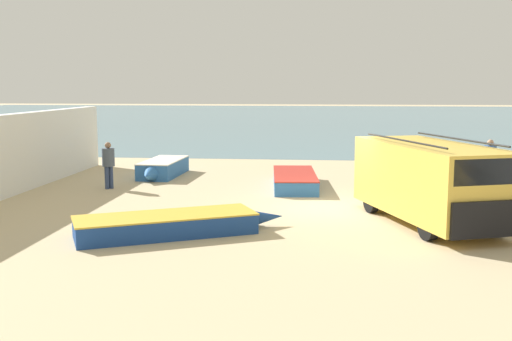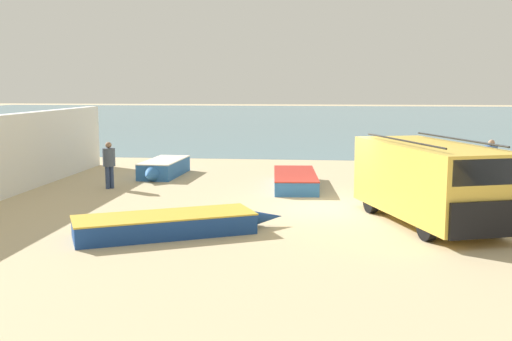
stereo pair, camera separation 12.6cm
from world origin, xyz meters
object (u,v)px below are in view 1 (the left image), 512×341
fisherman_2 (409,167)px  fisherman_3 (108,161)px  fishing_rowboat_2 (172,224)px  fisherman_0 (490,158)px  fishing_rowboat_1 (162,168)px  parked_van (430,180)px  fishing_rowboat_0 (294,179)px

fisherman_2 → fisherman_3: 10.78m
fishing_rowboat_2 → fisherman_0: 13.30m
fishing_rowboat_1 → fishing_rowboat_2: 10.07m
parked_van → fishing_rowboat_1: bearing=-148.4°
fishing_rowboat_1 → parked_van: bearing=53.4°
fishing_rowboat_1 → fishing_rowboat_0: bearing=73.0°
fishing_rowboat_1 → fisherman_2: bearing=70.3°
fishing_rowboat_0 → parked_van: bearing=-150.1°
fisherman_0 → fishing_rowboat_1: bearing=-128.1°
fisherman_0 → fishing_rowboat_0: bearing=-116.5°
parked_van → fisherman_3: (-10.75, 4.56, -0.19)m
parked_van → fishing_rowboat_2: size_ratio=1.09×
fisherman_3 → fishing_rowboat_1: bearing=110.0°
fisherman_2 → fishing_rowboat_0: bearing=-161.8°
fishing_rowboat_0 → fishing_rowboat_2: size_ratio=0.96×
fisherman_0 → fisherman_2: bearing=-84.1°
fishing_rowboat_0 → fishing_rowboat_1: bearing=66.1°
fishing_rowboat_0 → fisherman_3: (-6.81, -1.20, 0.77)m
fishing_rowboat_1 → fisherman_2: size_ratio=2.35×
fisherman_0 → fisherman_2: (-3.39, -2.74, -0.02)m
fisherman_0 → fisherman_2: 4.36m
fishing_rowboat_2 → fisherman_0: (10.18, 8.53, 0.80)m
parked_van → fisherman_0: bearing=133.3°
parked_van → fisherman_2: parked_van is taller
fishing_rowboat_0 → fisherman_2: fisherman_2 is taller
fisherman_3 → fisherman_2: bearing=36.6°
fishing_rowboat_0 → fisherman_2: 4.45m
fishing_rowboat_0 → fishing_rowboat_1: (-5.63, 1.98, 0.07)m
fishing_rowboat_2 → fisherman_2: fisherman_2 is taller
fisherman_2 → fishing_rowboat_2: bearing=-95.6°
parked_van → fishing_rowboat_0: size_ratio=1.13×
fishing_rowboat_1 → fisherman_3: fisherman_3 is taller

